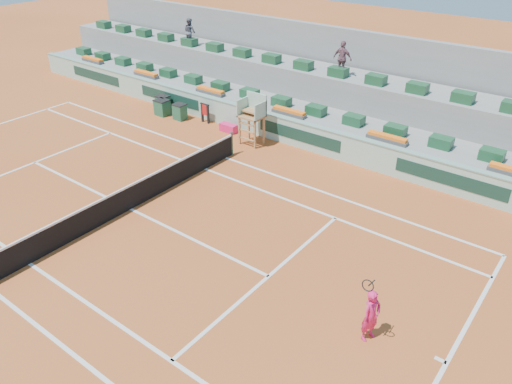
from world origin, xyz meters
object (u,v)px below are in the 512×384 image
at_px(umpire_chair, 253,112).
at_px(drink_cooler_a, 180,112).
at_px(tennis_player, 371,315).
at_px(player_bag, 228,128).

relative_size(umpire_chair, drink_cooler_a, 2.86).
bearing_deg(tennis_player, umpire_chair, 141.49).
xyz_separation_m(umpire_chair, tennis_player, (9.94, -7.91, -0.76)).
bearing_deg(drink_cooler_a, player_bag, 5.25).
height_order(player_bag, umpire_chair, umpire_chair).
bearing_deg(player_bag, drink_cooler_a, -174.75).
distance_m(drink_cooler_a, tennis_player, 16.86).
height_order(player_bag, tennis_player, tennis_player).
xyz_separation_m(umpire_chair, drink_cooler_a, (-4.92, 0.05, -1.12)).
relative_size(drink_cooler_a, tennis_player, 0.37).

